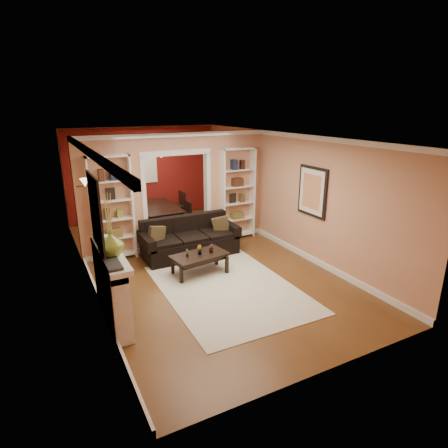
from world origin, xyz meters
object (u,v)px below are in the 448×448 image
sofa (190,237)px  bookshelf_left (112,209)px  dining_table (160,217)px  fireplace (113,286)px  coffee_table (200,264)px  bookshelf_right (237,194)px

sofa → bookshelf_left: (-1.56, 0.58, 0.72)m
dining_table → sofa: bearing=179.8°
sofa → fireplace: size_ratio=1.29×
sofa → fireplace: 2.87m
coffee_table → bookshelf_left: (-1.35, 1.59, 0.94)m
bookshelf_right → dining_table: bookshelf_right is taller
fireplace → coffee_table: bearing=26.5°
dining_table → fireplace: bearing=153.3°
bookshelf_left → fireplace: size_ratio=1.35×
fireplace → dining_table: (2.11, 4.20, -0.27)m
coffee_table → fireplace: (-1.89, -0.94, 0.37)m
bookshelf_left → sofa: bearing=-20.4°
dining_table → coffee_table: bearing=176.1°
coffee_table → bookshelf_left: size_ratio=0.48×
bookshelf_right → fireplace: 4.47m
bookshelf_right → bookshelf_left: bearing=180.0°
coffee_table → dining_table: bearing=77.9°
sofa → bookshelf_left: size_ratio=0.95×
coffee_table → fireplace: 2.14m
fireplace → bookshelf_left: bearing=78.0°
sofa → bookshelf_right: size_ratio=0.95×
sofa → bookshelf_left: bookshelf_left is taller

